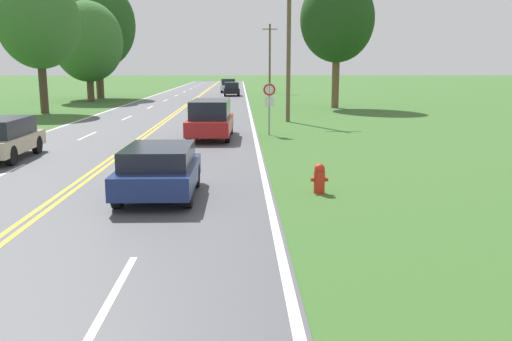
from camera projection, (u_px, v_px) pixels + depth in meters
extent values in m
cube|color=white|center=(114.00, 294.00, 7.68)|extent=(0.12, 3.00, 0.00)
cube|color=white|center=(181.00, 172.00, 16.51)|extent=(0.12, 3.00, 0.00)
cube|color=white|center=(201.00, 135.00, 25.34)|extent=(0.12, 3.00, 0.00)
cube|color=white|center=(211.00, 118.00, 34.18)|extent=(0.12, 3.00, 0.00)
cube|color=white|center=(217.00, 107.00, 43.01)|extent=(0.12, 3.00, 0.00)
cube|color=white|center=(221.00, 100.00, 51.85)|extent=(0.12, 3.00, 0.00)
cube|color=white|center=(224.00, 95.00, 60.68)|extent=(0.12, 3.00, 0.00)
cube|color=white|center=(226.00, 92.00, 69.51)|extent=(0.12, 3.00, 0.00)
cube|color=white|center=(227.00, 89.00, 78.35)|extent=(0.12, 3.00, 0.00)
cube|color=white|center=(229.00, 87.00, 87.18)|extent=(0.12, 3.00, 0.00)
cube|color=white|center=(230.00, 85.00, 96.02)|extent=(0.12, 3.00, 0.00)
cube|color=white|center=(230.00, 83.00, 104.85)|extent=(0.12, 3.00, 0.00)
cube|color=white|center=(5.00, 173.00, 16.36)|extent=(0.12, 3.00, 0.00)
cube|color=white|center=(87.00, 136.00, 25.19)|extent=(0.12, 3.00, 0.00)
cube|color=white|center=(127.00, 118.00, 34.02)|extent=(0.12, 3.00, 0.00)
cube|color=white|center=(150.00, 107.00, 42.86)|extent=(0.12, 3.00, 0.00)
cube|color=white|center=(165.00, 100.00, 51.69)|extent=(0.12, 3.00, 0.00)
cube|color=white|center=(176.00, 95.00, 60.53)|extent=(0.12, 3.00, 0.00)
cube|color=white|center=(184.00, 92.00, 69.36)|extent=(0.12, 3.00, 0.00)
cube|color=white|center=(191.00, 89.00, 78.19)|extent=(0.12, 3.00, 0.00)
cube|color=white|center=(196.00, 87.00, 87.03)|extent=(0.12, 3.00, 0.00)
cube|color=white|center=(200.00, 85.00, 95.86)|extent=(0.12, 3.00, 0.00)
cube|color=white|center=(203.00, 83.00, 104.70)|extent=(0.12, 3.00, 0.00)
cylinder|color=red|center=(319.00, 182.00, 13.81)|extent=(0.28, 0.28, 0.58)
sphere|color=red|center=(320.00, 169.00, 13.74)|extent=(0.27, 0.27, 0.27)
cylinder|color=red|center=(326.00, 180.00, 13.80)|extent=(0.08, 0.10, 0.10)
cylinder|color=red|center=(312.00, 180.00, 13.79)|extent=(0.08, 0.10, 0.10)
cylinder|color=gray|center=(269.00, 110.00, 25.41)|extent=(0.07, 0.07, 2.38)
cylinder|color=white|center=(269.00, 90.00, 25.21)|extent=(0.60, 0.02, 0.60)
torus|color=red|center=(269.00, 90.00, 25.20)|extent=(0.55, 0.07, 0.55)
cube|color=white|center=(269.00, 102.00, 25.32)|extent=(0.44, 0.02, 0.44)
cylinder|color=brown|center=(289.00, 55.00, 31.06)|extent=(0.24, 0.24, 7.65)
cylinder|color=brown|center=(270.00, 59.00, 65.32)|extent=(0.24, 0.24, 8.18)
cube|color=brown|center=(270.00, 29.00, 64.66)|extent=(1.80, 0.12, 0.10)
cylinder|color=brown|center=(90.00, 87.00, 49.41)|extent=(0.62, 0.62, 2.74)
ellipsoid|color=#386B2D|center=(88.00, 42.00, 48.65)|extent=(6.23, 6.23, 7.17)
cylinder|color=#473828|center=(43.00, 85.00, 37.32)|extent=(0.55, 0.55, 3.84)
ellipsoid|color=#386B2D|center=(38.00, 21.00, 36.52)|extent=(5.51, 5.51, 6.34)
cylinder|color=brown|center=(100.00, 78.00, 54.91)|extent=(0.76, 0.76, 4.06)
ellipsoid|color=#234C1E|center=(97.00, 25.00, 53.92)|extent=(7.58, 7.58, 8.72)
cylinder|color=brown|center=(336.00, 80.00, 41.99)|extent=(0.56, 0.56, 4.33)
ellipsoid|color=#1E4219|center=(337.00, 19.00, 41.13)|extent=(5.64, 5.64, 6.49)
cylinder|color=black|center=(188.00, 194.00, 12.35)|extent=(0.20, 0.64, 0.64)
cylinder|color=black|center=(117.00, 195.00, 12.30)|extent=(0.20, 0.64, 0.64)
cylinder|color=black|center=(195.00, 176.00, 14.47)|extent=(0.20, 0.64, 0.64)
cylinder|color=black|center=(136.00, 176.00, 14.43)|extent=(0.20, 0.64, 0.64)
cube|color=navy|center=(159.00, 175.00, 13.34)|extent=(1.80, 3.50, 0.53)
cube|color=#1E232D|center=(159.00, 155.00, 13.25)|extent=(1.58, 2.45, 0.46)
cylinder|color=black|center=(37.00, 145.00, 20.08)|extent=(0.22, 0.68, 0.67)
cylinder|color=black|center=(11.00, 156.00, 17.60)|extent=(0.22, 0.68, 0.67)
cube|color=#C1B28E|center=(1.00, 143.00, 18.75)|extent=(1.89, 4.12, 0.53)
cube|color=#1E232D|center=(0.00, 127.00, 18.64)|extent=(1.64, 2.90, 0.60)
cylinder|color=black|center=(227.00, 135.00, 22.92)|extent=(0.22, 0.68, 0.68)
cylinder|color=black|center=(189.00, 135.00, 22.92)|extent=(0.22, 0.68, 0.68)
cylinder|color=black|center=(231.00, 127.00, 25.87)|extent=(0.22, 0.68, 0.68)
cylinder|color=black|center=(196.00, 127.00, 25.87)|extent=(0.22, 0.68, 0.68)
cube|color=#A81E1E|center=(211.00, 124.00, 24.34)|extent=(1.99, 4.91, 0.64)
cube|color=#1E232D|center=(210.00, 109.00, 24.21)|extent=(1.72, 3.45, 0.78)
cylinder|color=black|center=(239.00, 93.00, 58.57)|extent=(0.22, 0.66, 0.65)
cylinder|color=black|center=(225.00, 93.00, 58.48)|extent=(0.22, 0.66, 0.65)
cylinder|color=black|center=(238.00, 92.00, 61.00)|extent=(0.22, 0.66, 0.65)
cylinder|color=black|center=(225.00, 92.00, 60.91)|extent=(0.22, 0.66, 0.65)
cube|color=black|center=(232.00, 91.00, 59.70)|extent=(1.84, 4.05, 0.54)
cube|color=#1E232D|center=(231.00, 85.00, 59.58)|extent=(1.60, 2.84, 0.67)
cylinder|color=black|center=(235.00, 90.00, 65.87)|extent=(0.21, 0.73, 0.73)
cylinder|color=black|center=(222.00, 90.00, 65.83)|extent=(0.21, 0.73, 0.73)
cylinder|color=black|center=(235.00, 89.00, 68.38)|extent=(0.21, 0.73, 0.73)
cylinder|color=black|center=(222.00, 89.00, 68.35)|extent=(0.21, 0.73, 0.73)
cube|color=white|center=(229.00, 87.00, 67.06)|extent=(1.87, 4.14, 0.61)
cube|color=#1E232D|center=(228.00, 82.00, 66.93)|extent=(1.64, 2.90, 0.76)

